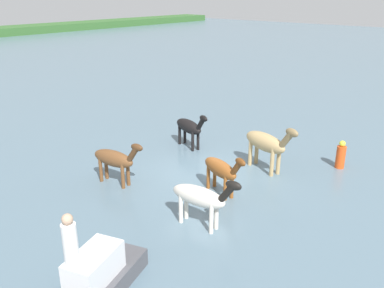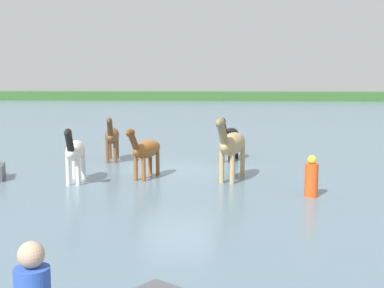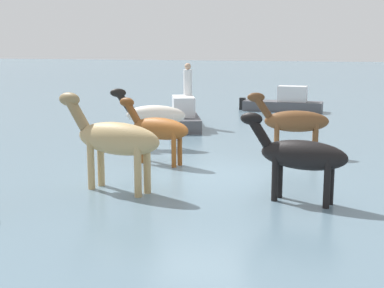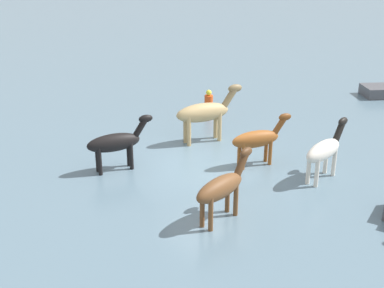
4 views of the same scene
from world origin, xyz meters
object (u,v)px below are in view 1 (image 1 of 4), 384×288
object	(u,v)px
horse_rear_stallion	(221,169)
horse_dun_straggler	(115,159)
horse_chestnut_trailing	(190,127)
person_boatman_standing	(70,241)
horse_mid_herd	(267,143)
horse_pinto_flank	(201,197)
buoy_channel_marker	(341,156)

from	to	relation	value
horse_rear_stallion	horse_dun_straggler	bearing A→B (deg)	-133.58
horse_rear_stallion	horse_dun_straggler	world-z (taller)	horse_dun_straggler
horse_rear_stallion	horse_chestnut_trailing	size ratio (longest dim) A/B	0.96
person_boatman_standing	horse_rear_stallion	bearing A→B (deg)	7.46
person_boatman_standing	horse_chestnut_trailing	bearing A→B (deg)	26.92
horse_mid_herd	person_boatman_standing	world-z (taller)	person_boatman_standing
horse_mid_herd	horse_pinto_flank	bearing A→B (deg)	-65.71
horse_rear_stallion	horse_mid_herd	bearing A→B (deg)	105.32
horse_chestnut_trailing	buoy_channel_marker	bearing A→B (deg)	35.04
person_boatman_standing	horse_dun_straggler	bearing A→B (deg)	42.68
horse_chestnut_trailing	horse_dun_straggler	bearing A→B (deg)	-70.11
horse_rear_stallion	horse_chestnut_trailing	bearing A→B (deg)	162.24
horse_mid_herd	buoy_channel_marker	world-z (taller)	horse_mid_herd
horse_mid_herd	buoy_channel_marker	xyz separation A→B (m)	(2.15, -2.11, -0.63)
horse_mid_herd	horse_chestnut_trailing	xyz separation A→B (m)	(-0.07, 3.87, -0.17)
horse_pinto_flank	horse_chestnut_trailing	xyz separation A→B (m)	(4.72, 4.56, -0.01)
horse_dun_straggler	person_boatman_standing	world-z (taller)	person_boatman_standing
horse_pinto_flank	buoy_channel_marker	world-z (taller)	horse_pinto_flank
horse_pinto_flank	horse_chestnut_trailing	bearing A→B (deg)	126.88
buoy_channel_marker	horse_pinto_flank	bearing A→B (deg)	168.43
person_boatman_standing	buoy_channel_marker	distance (m)	11.43
horse_rear_stallion	horse_pinto_flank	bearing A→B (deg)	-51.30
horse_mid_herd	buoy_channel_marker	bearing A→B (deg)	61.54
horse_dun_straggler	horse_mid_herd	xyz separation A→B (m)	(4.58, -3.46, 0.16)
horse_rear_stallion	person_boatman_standing	bearing A→B (deg)	-65.01
horse_dun_straggler	horse_rear_stallion	bearing A→B (deg)	20.57
horse_rear_stallion	horse_mid_herd	xyz separation A→B (m)	(2.73, -0.11, 0.21)
horse_dun_straggler	horse_mid_herd	bearing A→B (deg)	44.61
horse_pinto_flank	horse_rear_stallion	bearing A→B (deg)	104.04
horse_dun_straggler	horse_mid_herd	size ratio (longest dim) A/B	0.86
horse_chestnut_trailing	person_boatman_standing	xyz separation A→B (m)	(-9.07, -4.60, 0.75)
horse_rear_stallion	horse_dun_straggler	distance (m)	3.83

